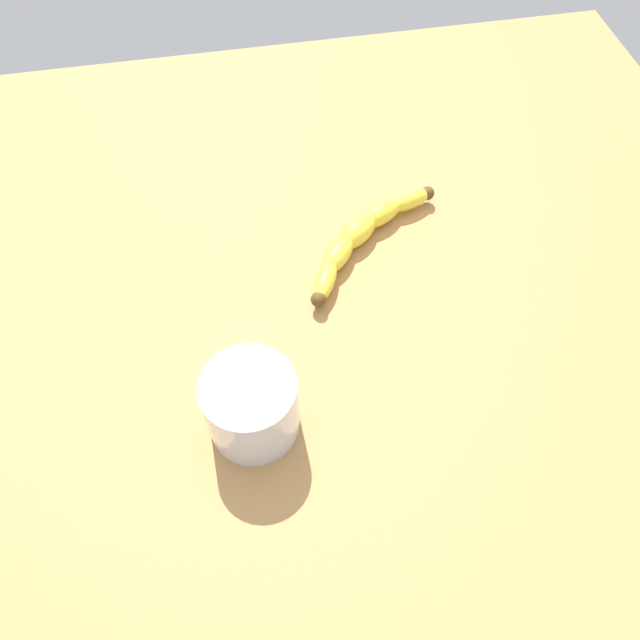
# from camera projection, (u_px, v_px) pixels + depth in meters

# --- Properties ---
(wooden_tabletop) EXTENTS (1.20, 1.20, 0.03)m
(wooden_tabletop) POSITION_uv_depth(u_px,v_px,m) (333.00, 350.00, 0.73)
(wooden_tabletop) COLOR #AF7F48
(wooden_tabletop) RESTS_ON ground
(banana) EXTENTS (0.20, 0.17, 0.03)m
(banana) POSITION_uv_depth(u_px,v_px,m) (362.00, 234.00, 0.78)
(banana) COLOR yellow
(banana) RESTS_ON wooden_tabletop
(smoothie_glass) EXTENTS (0.10, 0.10, 0.09)m
(smoothie_glass) POSITION_uv_depth(u_px,v_px,m) (252.00, 406.00, 0.62)
(smoothie_glass) COLOR silver
(smoothie_glass) RESTS_ON wooden_tabletop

